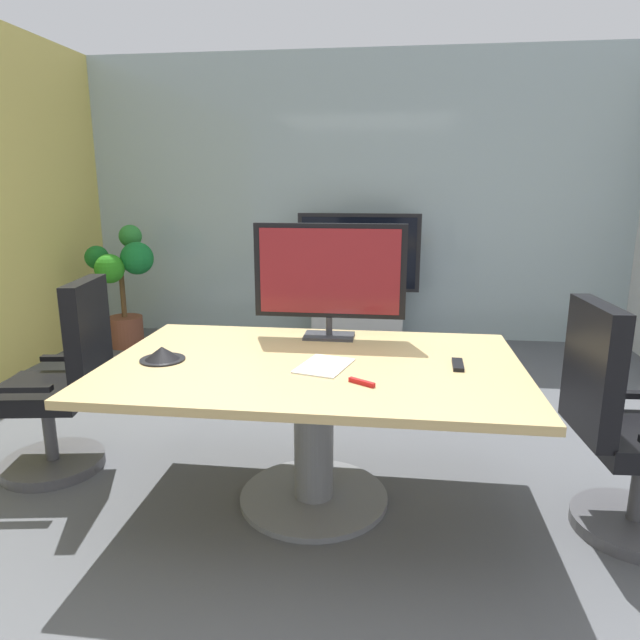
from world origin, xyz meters
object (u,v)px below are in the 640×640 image
Objects in this scene: conference_phone at (162,354)px; potted_plant at (123,282)px; office_chair_left at (63,393)px; remote_control at (458,365)px; office_chair_right at (624,440)px; conference_table at (314,396)px; wall_display_unit at (358,301)px; tv_monitor at (330,274)px.

potted_plant is at bearing 119.58° from conference_phone.
remote_control is at bearing 77.13° from office_chair_left.
remote_control is at bearing 79.06° from office_chair_right.
conference_table is 1.53× the size of wall_display_unit.
conference_phone is (-0.78, -3.04, 0.34)m from wall_display_unit.
office_chair_left is 1.00× the size of office_chair_right.
remote_control is at bearing -40.94° from potted_plant.
potted_plant is (-2.26, -0.44, 0.22)m from wall_display_unit.
wall_display_unit is 5.95× the size of conference_phone.
potted_plant is at bearing -170.85° from office_chair_left.
remote_control is (0.65, -2.96, 0.31)m from wall_display_unit.
potted_plant is 5.42× the size of conference_phone.
conference_phone is (0.69, -0.22, 0.32)m from office_chair_left.
wall_display_unit is at bearing 10.91° from potted_plant.
conference_phone is (-0.74, -0.07, 0.21)m from conference_table.
remote_control is (-0.74, 0.10, 0.30)m from office_chair_right.
wall_display_unit is (-1.39, 3.06, -0.01)m from office_chair_right.
wall_display_unit is (1.47, 2.82, -0.01)m from office_chair_left.
tv_monitor reaches higher than conference_table.
conference_table is 2.98m from wall_display_unit.
conference_table is at bearing 74.65° from office_chair_left.
office_chair_right is 0.81m from remote_control.
conference_phone is at bearing 62.98° from office_chair_left.
conference_table is 1.84× the size of office_chair_left.
conference_table is at bearing -48.85° from potted_plant.
potted_plant is 7.02× the size of remote_control.
remote_control is (1.43, 0.08, -0.02)m from conference_phone.
potted_plant reaches higher than office_chair_left.
tv_monitor reaches higher than remote_control.
office_chair_right is 4.95× the size of conference_phone.
conference_table is at bearing -93.15° from tv_monitor.
wall_display_unit is 3.05m from remote_control.
wall_display_unit is at bearing 105.27° from remote_control.
potted_plant is (-0.79, 2.38, 0.20)m from office_chair_left.
conference_phone is at bearing -145.15° from tv_monitor.
potted_plant is (-2.25, 2.08, -0.44)m from tv_monitor.
conference_phone is (-2.17, 0.01, 0.32)m from office_chair_right.
remote_control is (0.66, -0.45, -0.35)m from tv_monitor.
office_chair_right is 6.41× the size of remote_control.
conference_table is 0.71m from tv_monitor.
wall_display_unit reaches higher than conference_phone.
conference_table is 9.10× the size of conference_phone.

